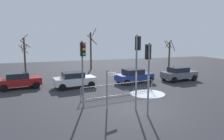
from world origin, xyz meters
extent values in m
plane|color=#2D2D33|center=(0.00, 0.00, 0.00)|extent=(60.00, 60.00, 0.00)
cylinder|color=slate|center=(0.12, -0.94, 2.23)|extent=(0.11, 0.11, 4.46)
cube|color=black|center=(0.13, -0.78, 3.91)|extent=(0.34, 0.25, 0.90)
sphere|color=red|center=(0.15, -0.53, 4.21)|extent=(0.20, 0.20, 0.20)
sphere|color=orange|center=(0.15, -0.53, 3.91)|extent=(0.20, 0.20, 0.20)
sphere|color=green|center=(0.15, -0.53, 3.61)|extent=(0.20, 0.20, 0.20)
cylinder|color=slate|center=(-0.13, 0.28, 2.46)|extent=(0.11, 0.11, 4.93)
cube|color=black|center=(0.00, 0.39, 4.38)|extent=(0.37, 0.39, 0.90)
sphere|color=red|center=(0.19, 0.55, 4.68)|extent=(0.20, 0.20, 0.20)
sphere|color=orange|center=(0.19, 0.55, 4.38)|extent=(0.20, 0.20, 0.20)
sphere|color=green|center=(0.19, 0.55, 4.08)|extent=(0.20, 0.20, 0.20)
cylinder|color=slate|center=(-3.34, 1.83, 2.27)|extent=(0.11, 0.11, 4.54)
cube|color=black|center=(-3.32, 1.67, 3.99)|extent=(0.34, 0.26, 0.90)
sphere|color=red|center=(-3.29, 1.42, 4.29)|extent=(0.20, 0.20, 0.20)
sphere|color=orange|center=(-3.29, 1.42, 3.99)|extent=(0.20, 0.20, 0.20)
sphere|color=green|center=(-3.29, 1.42, 3.69)|extent=(0.20, 0.20, 0.20)
cylinder|color=slate|center=(-1.91, 0.96, 1.34)|extent=(0.09, 0.09, 2.68)
cube|color=white|center=(-1.54, 1.10, 2.33)|extent=(0.66, 0.28, 0.22)
cube|color=slate|center=(-0.04, 3.68, 1.05)|extent=(6.48, 1.07, 0.04)
cube|color=slate|center=(-0.04, 3.68, 0.12)|extent=(6.48, 1.07, 0.04)
cylinder|color=slate|center=(-3.19, 3.18, 0.53)|extent=(0.02, 0.02, 1.05)
cylinder|color=slate|center=(-3.01, 3.21, 0.53)|extent=(0.02, 0.02, 1.05)
cylinder|color=slate|center=(-2.83, 3.24, 0.53)|extent=(0.02, 0.02, 1.05)
cylinder|color=slate|center=(-2.65, 3.26, 0.53)|extent=(0.02, 0.02, 1.05)
cylinder|color=slate|center=(-2.47, 3.29, 0.53)|extent=(0.02, 0.02, 1.05)
cylinder|color=slate|center=(-2.29, 3.32, 0.53)|extent=(0.02, 0.02, 1.05)
cylinder|color=slate|center=(-2.11, 3.35, 0.53)|extent=(0.02, 0.02, 1.05)
cylinder|color=slate|center=(-1.93, 3.38, 0.53)|extent=(0.02, 0.02, 1.05)
cylinder|color=slate|center=(-1.75, 3.41, 0.53)|extent=(0.02, 0.02, 1.05)
cylinder|color=slate|center=(-1.57, 3.44, 0.53)|extent=(0.02, 0.02, 1.05)
cylinder|color=slate|center=(-1.39, 3.46, 0.53)|extent=(0.02, 0.02, 1.05)
cylinder|color=slate|center=(-1.21, 3.49, 0.53)|extent=(0.02, 0.02, 1.05)
cylinder|color=slate|center=(-1.03, 3.52, 0.53)|extent=(0.02, 0.02, 1.05)
cylinder|color=slate|center=(-0.85, 3.55, 0.53)|extent=(0.02, 0.02, 1.05)
cylinder|color=slate|center=(-0.67, 3.58, 0.53)|extent=(0.02, 0.02, 1.05)
cylinder|color=slate|center=(-0.49, 3.61, 0.53)|extent=(0.02, 0.02, 1.05)
cylinder|color=slate|center=(-0.31, 3.64, 0.53)|extent=(0.02, 0.02, 1.05)
cylinder|color=slate|center=(-0.13, 3.66, 0.53)|extent=(0.02, 0.02, 1.05)
cylinder|color=slate|center=(0.05, 3.69, 0.53)|extent=(0.02, 0.02, 1.05)
cylinder|color=slate|center=(0.23, 3.72, 0.53)|extent=(0.02, 0.02, 1.05)
cylinder|color=slate|center=(0.41, 3.75, 0.53)|extent=(0.02, 0.02, 1.05)
cylinder|color=slate|center=(0.59, 3.78, 0.53)|extent=(0.02, 0.02, 1.05)
cylinder|color=slate|center=(0.77, 3.81, 0.53)|extent=(0.02, 0.02, 1.05)
cylinder|color=slate|center=(0.95, 3.84, 0.53)|extent=(0.02, 0.02, 1.05)
cylinder|color=slate|center=(1.13, 3.86, 0.53)|extent=(0.02, 0.02, 1.05)
cylinder|color=slate|center=(1.31, 3.89, 0.53)|extent=(0.02, 0.02, 1.05)
cylinder|color=slate|center=(1.49, 3.92, 0.53)|extent=(0.02, 0.02, 1.05)
cylinder|color=slate|center=(1.67, 3.95, 0.53)|extent=(0.02, 0.02, 1.05)
cylinder|color=slate|center=(1.85, 3.98, 0.53)|extent=(0.02, 0.02, 1.05)
cylinder|color=slate|center=(2.03, 4.01, 0.53)|extent=(0.02, 0.02, 1.05)
cylinder|color=slate|center=(2.21, 4.04, 0.53)|extent=(0.02, 0.02, 1.05)
cylinder|color=slate|center=(2.39, 4.06, 0.53)|extent=(0.02, 0.02, 1.05)
cylinder|color=slate|center=(2.57, 4.09, 0.53)|extent=(0.02, 0.02, 1.05)
cylinder|color=slate|center=(2.74, 4.12, 0.53)|extent=(0.02, 0.02, 1.05)
cylinder|color=slate|center=(2.92, 4.15, 0.53)|extent=(0.02, 0.02, 1.05)
cylinder|color=slate|center=(3.10, 4.18, 0.53)|extent=(0.02, 0.02, 1.05)
cylinder|color=slate|center=(-3.28, 3.16, 0.53)|extent=(0.06, 0.06, 1.05)
cylinder|color=slate|center=(3.19, 4.19, 0.53)|extent=(0.06, 0.06, 1.05)
cube|color=silver|center=(-2.93, 7.91, 0.65)|extent=(3.96, 2.09, 0.65)
cube|color=#1E232D|center=(-3.08, 7.89, 1.20)|extent=(2.05, 1.69, 0.55)
cylinder|color=black|center=(-1.68, 8.90, 0.32)|extent=(0.66, 0.29, 0.64)
cylinder|color=black|center=(-1.50, 7.21, 0.32)|extent=(0.66, 0.29, 0.64)
cylinder|color=black|center=(-4.37, 8.61, 0.32)|extent=(0.66, 0.29, 0.64)
cylinder|color=black|center=(-4.18, 6.92, 0.32)|extent=(0.66, 0.29, 0.64)
cube|color=navy|center=(3.17, 7.89, 0.65)|extent=(4.01, 2.24, 0.65)
cube|color=#1E232D|center=(3.02, 7.87, 1.20)|extent=(2.10, 1.76, 0.55)
cylinder|color=black|center=(4.38, 8.93, 0.32)|extent=(0.67, 0.31, 0.64)
cylinder|color=black|center=(4.63, 7.25, 0.32)|extent=(0.67, 0.31, 0.64)
cylinder|color=black|center=(1.71, 8.53, 0.32)|extent=(0.67, 0.31, 0.64)
cylinder|color=black|center=(1.96, 6.85, 0.32)|extent=(0.67, 0.31, 0.64)
cube|color=slate|center=(8.33, 7.59, 0.65)|extent=(3.95, 2.07, 0.65)
cube|color=#1E232D|center=(8.19, 7.58, 1.20)|extent=(2.04, 1.68, 0.55)
cylinder|color=black|center=(9.59, 8.57, 0.32)|extent=(0.66, 0.28, 0.64)
cylinder|color=black|center=(9.76, 6.88, 0.32)|extent=(0.66, 0.28, 0.64)
cylinder|color=black|center=(6.91, 8.30, 0.32)|extent=(0.66, 0.28, 0.64)
cylinder|color=black|center=(7.07, 6.61, 0.32)|extent=(0.66, 0.28, 0.64)
cube|color=maroon|center=(-7.84, 9.19, 0.65)|extent=(3.99, 2.19, 0.65)
cube|color=#1E232D|center=(-7.99, 9.17, 1.20)|extent=(2.08, 1.74, 0.55)
cylinder|color=black|center=(-6.61, 10.21, 0.32)|extent=(0.66, 0.30, 0.64)
cylinder|color=black|center=(-6.39, 8.53, 0.32)|extent=(0.66, 0.30, 0.64)
cylinder|color=black|center=(-9.29, 9.85, 0.32)|extent=(0.66, 0.30, 0.64)
cylinder|color=black|center=(-9.07, 8.17, 0.32)|extent=(0.66, 0.30, 0.64)
cylinder|color=#473828|center=(-7.74, 18.53, 2.28)|extent=(0.23, 0.23, 4.57)
cylinder|color=#473828|center=(-7.82, 17.99, 3.07)|extent=(1.15, 0.25, 1.10)
cylinder|color=#473828|center=(-8.02, 18.50, 3.19)|extent=(0.15, 0.63, 1.03)
cylinder|color=#473828|center=(-7.54, 18.69, 3.26)|extent=(0.43, 0.50, 0.93)
cylinder|color=#473828|center=(-7.69, 19.01, 4.58)|extent=(1.02, 0.18, 0.89)
cylinder|color=#473828|center=(-7.56, 17.95, 3.74)|extent=(1.23, 0.46, 0.97)
cylinder|color=#473828|center=(12.33, 15.82, 1.92)|extent=(0.24, 0.24, 3.84)
cylinder|color=#473828|center=(11.97, 15.49, 3.61)|extent=(0.76, 0.82, 1.22)
cylinder|color=#473828|center=(11.79, 15.74, 3.48)|extent=(0.24, 1.14, 1.18)
cylinder|color=#473828|center=(12.54, 15.31, 3.38)|extent=(1.10, 0.54, 1.63)
cylinder|color=#473828|center=(12.36, 16.24, 3.62)|extent=(0.93, 0.16, 1.18)
cylinder|color=#473828|center=(1.15, 18.68, 2.63)|extent=(0.24, 0.24, 5.27)
cylinder|color=#473828|center=(1.19, 17.98, 4.22)|extent=(1.47, 0.17, 1.37)
cylinder|color=#473828|center=(1.69, 18.82, 5.28)|extent=(0.38, 1.16, 1.13)
cylinder|color=#473828|center=(1.19, 18.25, 4.43)|extent=(0.93, 0.19, 1.23)
cylinder|color=white|center=(2.50, 3.69, 0.01)|extent=(2.94, 2.94, 0.01)
camera|label=1|loc=(-6.13, -12.72, 4.90)|focal=35.84mm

